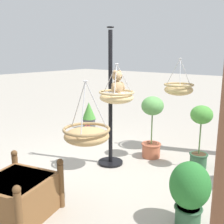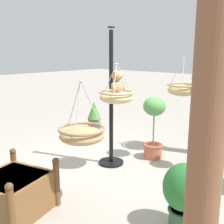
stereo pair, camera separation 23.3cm
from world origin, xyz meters
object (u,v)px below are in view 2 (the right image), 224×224
object	(u,v)px
hanging_basket_right_low	(82,134)
greenhouse_pillar_left	(206,151)
wooden_planter_box	(13,193)
potted_plant_fern_front	(154,124)
potted_plant_tall_leafy	(202,133)
potted_plant_flowering_red	(183,192)
teddy_bear	(118,85)
potted_plant_trailing_ivy	(94,115)
display_pole_central	(111,124)
hanging_basket_with_teddy	(116,96)
watering_can	(91,132)
hanging_basket_left_high	(182,89)

from	to	relation	value
hanging_basket_right_low	greenhouse_pillar_left	bearing A→B (deg)	65.89
hanging_basket_right_low	wooden_planter_box	bearing A→B (deg)	-35.43
potted_plant_fern_front	potted_plant_tall_leafy	xyz separation A→B (m)	(-0.09, 0.89, -0.02)
potted_plant_flowering_red	teddy_bear	bearing A→B (deg)	-113.09
hanging_basket_right_low	potted_plant_trailing_ivy	size ratio (longest dim) A/B	1.12
display_pole_central	potted_plant_fern_front	bearing A→B (deg)	150.73
display_pole_central	hanging_basket_right_low	world-z (taller)	display_pole_central
hanging_basket_with_teddy	wooden_planter_box	size ratio (longest dim) A/B	0.63
hanging_basket_right_low	watering_can	distance (m)	3.07
potted_plant_trailing_ivy	hanging_basket_with_teddy	bearing A→B (deg)	53.64
teddy_bear	potted_plant_tall_leafy	size ratio (longest dim) A/B	0.38
hanging_basket_left_high	potted_plant_trailing_ivy	world-z (taller)	hanging_basket_left_high
hanging_basket_left_high	hanging_basket_right_low	size ratio (longest dim) A/B	0.92
teddy_bear	display_pole_central	bearing A→B (deg)	-118.93
potted_plant_flowering_red	wooden_planter_box	bearing A→B (deg)	-56.27
teddy_bear	potted_plant_tall_leafy	world-z (taller)	teddy_bear
potted_plant_fern_front	potted_plant_flowering_red	xyz separation A→B (m)	(1.53, 1.41, -0.23)
hanging_basket_right_low	potted_plant_flowering_red	distance (m)	1.37
hanging_basket_left_high	potted_plant_tall_leafy	world-z (taller)	hanging_basket_left_high
watering_can	greenhouse_pillar_left	bearing A→B (deg)	53.25
hanging_basket_with_teddy	potted_plant_fern_front	distance (m)	1.07
potted_plant_fern_front	potted_plant_trailing_ivy	world-z (taller)	potted_plant_fern_front
teddy_bear	watering_can	size ratio (longest dim) A/B	1.20
potted_plant_tall_leafy	potted_plant_trailing_ivy	size ratio (longest dim) A/B	1.56
hanging_basket_with_teddy	potted_plant_tall_leafy	bearing A→B (deg)	132.82
hanging_basket_left_high	watering_can	distance (m)	2.38
display_pole_central	potted_plant_fern_front	world-z (taller)	display_pole_central
greenhouse_pillar_left	potted_plant_flowering_red	xyz separation A→B (m)	(-1.28, -0.73, -1.03)
wooden_planter_box	potted_plant_fern_front	distance (m)	2.71
wooden_planter_box	watering_can	world-z (taller)	wooden_planter_box
greenhouse_pillar_left	hanging_basket_left_high	bearing A→B (deg)	-150.78
potted_plant_fern_front	potted_plant_trailing_ivy	distance (m)	2.40
potted_plant_tall_leafy	hanging_basket_left_high	bearing A→B (deg)	-129.98
hanging_basket_right_low	greenhouse_pillar_left	size ratio (longest dim) A/B	0.26
hanging_basket_with_teddy	hanging_basket_right_low	world-z (taller)	hanging_basket_with_teddy
teddy_bear	potted_plant_trailing_ivy	distance (m)	2.87
potted_plant_flowering_red	potted_plant_tall_leafy	xyz separation A→B (m)	(-1.62, -0.52, 0.21)
teddy_bear	watering_can	xyz separation A→B (m)	(-1.03, -1.70, -1.35)
hanging_basket_right_low	greenhouse_pillar_left	xyz separation A→B (m)	(0.86, 1.92, 0.51)
display_pole_central	potted_plant_trailing_ivy	size ratio (longest dim) A/B	3.36
teddy_bear	watering_can	distance (m)	2.40
teddy_bear	wooden_planter_box	world-z (taller)	teddy_bear
greenhouse_pillar_left	potted_plant_flowering_red	world-z (taller)	greenhouse_pillar_left
hanging_basket_right_low	potted_plant_tall_leafy	distance (m)	2.18
hanging_basket_right_low	potted_plant_fern_front	size ratio (longest dim) A/B	0.67
teddy_bear	potted_plant_fern_front	world-z (taller)	teddy_bear
greenhouse_pillar_left	potted_plant_flowering_red	bearing A→B (deg)	-150.37
potted_plant_flowering_red	potted_plant_tall_leafy	world-z (taller)	potted_plant_tall_leafy
hanging_basket_with_teddy	potted_plant_tall_leafy	distance (m)	1.55
watering_can	display_pole_central	bearing A→B (deg)	58.52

